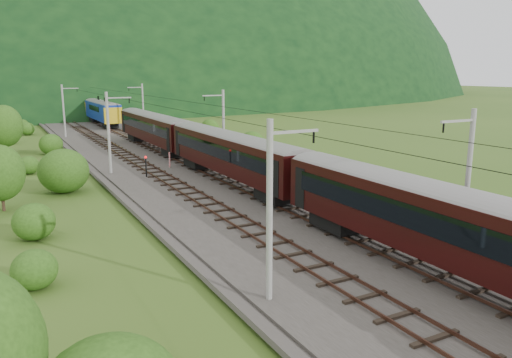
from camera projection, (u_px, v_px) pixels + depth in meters
name	position (u px, v px, depth m)	size (l,w,h in m)	color
ground	(376.00, 278.00, 25.14)	(600.00, 600.00, 0.00)	#35541A
railbed	(276.00, 223.00, 33.73)	(14.00, 220.00, 0.30)	#38332D
track_left	(244.00, 225.00, 32.58)	(2.40, 220.00, 0.27)	brown
track_right	(305.00, 216.00, 34.79)	(2.40, 220.00, 0.27)	brown
catenary_left	(109.00, 131.00, 48.96)	(2.54, 192.28, 8.00)	gray
catenary_right	(223.00, 125.00, 54.60)	(2.54, 192.28, 8.00)	gray
overhead_wires	(277.00, 121.00, 32.27)	(4.83, 198.00, 0.03)	black
mountain_main	(23.00, 92.00, 249.30)	(504.00, 360.00, 244.00)	black
train	(308.00, 170.00, 33.98)	(3.08, 147.90, 5.35)	black
hazard_post_near	(170.00, 160.00, 52.73)	(0.17, 0.17, 1.59)	red
hazard_post_far	(109.00, 129.00, 80.98)	(0.17, 0.17, 1.58)	red
signal	(146.00, 165.00, 47.71)	(0.22, 0.22, 2.02)	black
vegetation_left	(50.00, 216.00, 28.00)	(11.31, 143.94, 6.21)	#264813
vegetation_right	(360.00, 174.00, 44.03)	(6.44, 96.65, 2.92)	#264813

